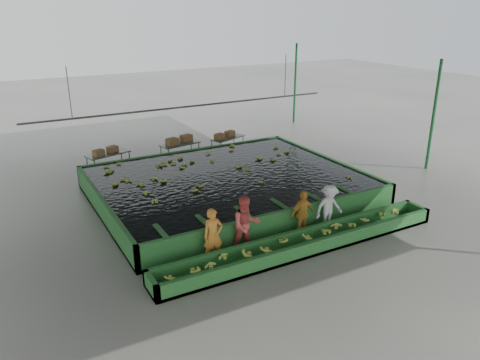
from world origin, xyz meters
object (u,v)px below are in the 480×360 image
packing_table_mid (180,152)px  box_stack_mid (179,143)px  sorting_trough (304,243)px  worker_c (302,214)px  worker_b (246,225)px  worker_d (329,208)px  packing_table_left (109,162)px  flotation_tank (228,185)px  worker_a (213,236)px  packing_table_right (228,145)px  box_stack_left (106,154)px  box_stack_right (225,137)px

packing_table_mid → box_stack_mid: (0.01, 0.07, 0.44)m
sorting_trough → worker_c: size_ratio=6.28×
worker_b → worker_d: size_ratio=1.14×
worker_c → packing_table_left: 10.30m
worker_d → packing_table_mid: size_ratio=0.82×
flotation_tank → worker_c: 4.34m
worker_a → worker_b: 1.10m
packing_table_left → packing_table_right: bearing=-0.5°
worker_a → packing_table_left: size_ratio=0.85×
box_stack_left → box_stack_right: 6.06m
packing_table_left → box_stack_left: box_stack_left is taller
worker_d → packing_table_mid: bearing=101.3°
worker_a → packing_table_left: worker_a is taller
packing_table_left → worker_b: bearing=-79.6°
worker_b → packing_table_right: (4.35, 9.49, -0.49)m
worker_d → packing_table_mid: (-1.48, 9.50, -0.36)m
worker_a → flotation_tank: bearing=62.8°
worker_a → worker_b: size_ratio=0.91×
packing_table_right → box_stack_mid: (-2.61, 0.07, 0.47)m
sorting_trough → packing_table_mid: bearing=89.5°
box_stack_left → box_stack_right: bearing=0.4°
worker_a → box_stack_right: 10.92m
worker_b → box_stack_right: size_ratio=1.46×
packing_table_mid → box_stack_left: (-3.58, -0.00, 0.45)m
flotation_tank → worker_a: bearing=-122.4°
box_stack_right → flotation_tank: bearing=-116.2°
worker_b → box_stack_mid: (1.74, 9.57, -0.03)m
worker_c → worker_a: bearing=173.7°
worker_a → box_stack_right: size_ratio=1.33×
sorting_trough → worker_c: 1.08m
worker_d → packing_table_right: 9.57m
worker_d → packing_table_left: (-4.96, 9.55, -0.36)m
worker_c → sorting_trough: bearing=-127.0°
box_stack_mid → box_stack_right: bearing=-0.5°
packing_table_mid → box_stack_right: bearing=1.0°
worker_b → packing_table_mid: worker_b is taller
sorting_trough → worker_a: size_ratio=6.04×
worker_b → worker_c: 2.11m
sorting_trough → packing_table_left: bearing=108.1°
worker_b → packing_table_right: size_ratio=0.99×
worker_c → packing_table_mid: size_ratio=0.82×
flotation_tank → packing_table_mid: (0.10, 5.20, -0.01)m
packing_table_mid → box_stack_mid: bearing=83.8°
packing_table_left → flotation_tank: bearing=-57.2°
packing_table_mid → worker_a: bearing=-106.6°
worker_d → packing_table_right: (1.14, 9.49, -0.38)m
packing_table_left → worker_d: bearing=-62.6°
packing_table_mid → box_stack_left: size_ratio=1.61×
packing_table_mid → packing_table_right: packing_table_mid is taller
packing_table_left → box_stack_mid: bearing=0.3°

